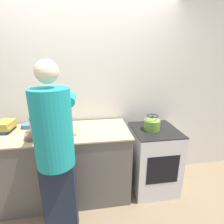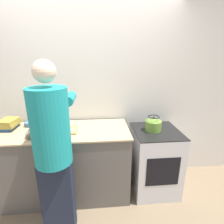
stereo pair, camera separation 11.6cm
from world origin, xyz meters
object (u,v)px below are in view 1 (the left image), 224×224
(bowl_prep, at_px, (32,137))
(canister_jar, at_px, (36,125))
(kettle, at_px, (152,124))
(knife, at_px, (65,130))
(person, at_px, (56,152))
(oven, at_px, (153,158))
(cutting_board, at_px, (63,131))

(bowl_prep, xyz_separation_m, canister_jar, (-0.00, 0.19, 0.06))
(kettle, bearing_deg, knife, -179.90)
(knife, distance_m, kettle, 1.11)
(knife, bearing_deg, person, -65.31)
(bowl_prep, distance_m, canister_jar, 0.20)
(oven, relative_size, bowl_prep, 5.61)
(person, bearing_deg, bowl_prep, 128.90)
(canister_jar, bearing_deg, bowl_prep, -89.67)
(oven, xyz_separation_m, person, (-1.18, -0.54, 0.53))
(knife, distance_m, bowl_prep, 0.37)
(oven, bearing_deg, person, -155.64)
(cutting_board, bearing_deg, bowl_prep, -155.53)
(cutting_board, relative_size, knife, 1.39)
(person, distance_m, kettle, 1.25)
(oven, height_order, person, person)
(kettle, xyz_separation_m, bowl_prep, (-1.44, -0.15, -0.01))
(knife, xyz_separation_m, kettle, (1.11, 0.00, 0.02))
(knife, bearing_deg, kettle, 27.74)
(bowl_prep, bearing_deg, person, -51.10)
(kettle, bearing_deg, canister_jar, 178.61)
(oven, distance_m, kettle, 0.53)
(oven, xyz_separation_m, kettle, (-0.05, 0.00, 0.52))
(cutting_board, height_order, kettle, kettle)
(person, height_order, kettle, person)
(cutting_board, bearing_deg, canister_jar, 171.35)
(person, relative_size, cutting_board, 5.41)
(person, relative_size, bowl_prep, 11.32)
(knife, relative_size, canister_jar, 1.33)
(kettle, bearing_deg, bowl_prep, -173.89)
(kettle, bearing_deg, person, -154.54)
(cutting_board, relative_size, canister_jar, 1.84)
(person, distance_m, canister_jar, 0.66)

